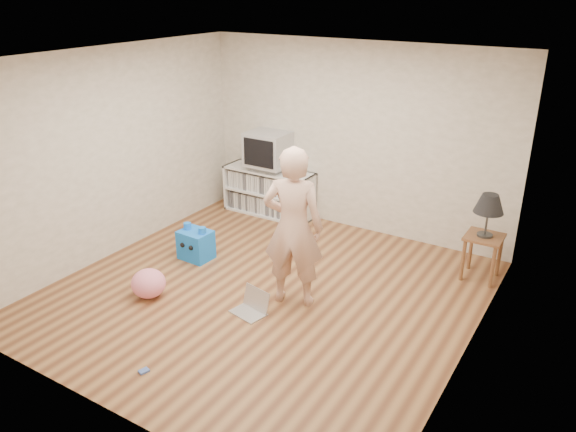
% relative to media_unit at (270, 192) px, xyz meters
% --- Properties ---
extents(ground, '(4.50, 4.50, 0.00)m').
position_rel_media_unit_xyz_m(ground, '(1.26, -2.04, -0.35)').
color(ground, brown).
rests_on(ground, ground).
extents(walls, '(4.52, 4.52, 2.60)m').
position_rel_media_unit_xyz_m(walls, '(1.26, -2.04, 0.95)').
color(walls, '#BBB4A4').
rests_on(walls, ground).
extents(ceiling, '(4.50, 4.50, 0.01)m').
position_rel_media_unit_xyz_m(ceiling, '(1.26, -2.04, 2.25)').
color(ceiling, white).
rests_on(ceiling, walls).
extents(media_unit, '(1.40, 0.45, 0.70)m').
position_rel_media_unit_xyz_m(media_unit, '(0.00, 0.00, 0.00)').
color(media_unit, white).
rests_on(media_unit, ground).
extents(dvd_deck, '(0.45, 0.35, 0.07)m').
position_rel_media_unit_xyz_m(dvd_deck, '(0.00, -0.02, 0.39)').
color(dvd_deck, gray).
rests_on(dvd_deck, media_unit).
extents(crt_tv, '(0.60, 0.53, 0.50)m').
position_rel_media_unit_xyz_m(crt_tv, '(0.00, -0.02, 0.67)').
color(crt_tv, '#A8A8AE').
rests_on(crt_tv, dvd_deck).
extents(side_table, '(0.42, 0.42, 0.55)m').
position_rel_media_unit_xyz_m(side_table, '(3.25, -0.39, 0.07)').
color(side_table, brown).
rests_on(side_table, ground).
extents(table_lamp, '(0.34, 0.34, 0.52)m').
position_rel_media_unit_xyz_m(table_lamp, '(3.25, -0.39, 0.59)').
color(table_lamp, '#333333').
rests_on(table_lamp, side_table).
extents(person, '(0.75, 0.60, 1.78)m').
position_rel_media_unit_xyz_m(person, '(1.62, -2.01, 0.54)').
color(person, beige).
rests_on(person, ground).
extents(laptop, '(0.41, 0.36, 0.25)m').
position_rel_media_unit_xyz_m(laptop, '(1.37, -2.43, -0.28)').
color(laptop, silver).
rests_on(laptop, ground).
extents(playing_cards, '(0.09, 0.10, 0.02)m').
position_rel_media_unit_xyz_m(playing_cards, '(1.11, -3.78, -0.34)').
color(playing_cards, '#4B6BC8').
rests_on(playing_cards, ground).
extents(plush_blue, '(0.41, 0.36, 0.46)m').
position_rel_media_unit_xyz_m(plush_blue, '(0.03, -1.77, -0.15)').
color(plush_blue, '#0F6FF2').
rests_on(plush_blue, ground).
extents(plush_pink, '(0.39, 0.39, 0.33)m').
position_rel_media_unit_xyz_m(plush_pink, '(0.20, -2.77, -0.19)').
color(plush_pink, pink).
rests_on(plush_pink, ground).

